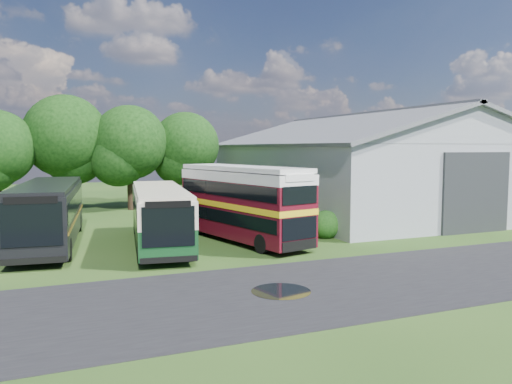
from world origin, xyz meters
name	(u,v)px	position (x,y,z in m)	size (l,w,h in m)	color
ground	(283,270)	(0.00, 0.00, 0.00)	(120.00, 120.00, 0.00)	#1B3711
asphalt_road	(383,280)	(3.00, -3.00, 0.00)	(60.00, 8.00, 0.02)	black
puddle	(281,292)	(-1.50, -3.00, 0.00)	(2.20, 2.20, 0.01)	black
storage_shed	(363,161)	(15.00, 15.98, 4.17)	(18.80, 24.80, 8.15)	gray
tree_mid	(66,136)	(-8.00, 24.80, 6.18)	(6.80, 6.80, 9.60)	black
tree_right_a	(130,143)	(-3.00, 23.80, 5.69)	(6.26, 6.26, 8.83)	black
tree_right_b	(186,146)	(2.00, 24.60, 5.44)	(5.98, 5.98, 8.45)	black
shrub_front	(325,238)	(5.60, 6.00, 0.00)	(1.70, 1.70, 1.70)	#194714
shrub_mid	(309,232)	(5.60, 8.00, 0.00)	(1.60, 1.60, 1.60)	#194714
shrub_back	(295,228)	(5.60, 10.00, 0.00)	(1.80, 1.80, 1.80)	#194714
bus_green_single	(160,215)	(-3.85, 7.38, 1.67)	(4.10, 11.61, 3.13)	black
bus_maroon_double	(242,204)	(0.73, 6.87, 2.12)	(4.74, 10.19, 4.24)	black
bus_dark_single	(49,212)	(-9.37, 9.63, 1.80)	(4.08, 12.48, 3.38)	black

